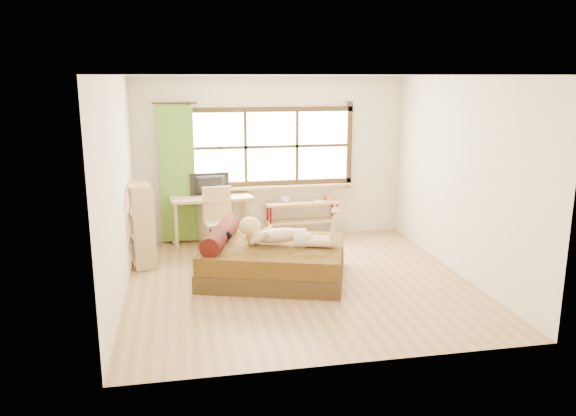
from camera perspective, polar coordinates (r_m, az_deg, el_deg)
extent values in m
plane|color=#9E754C|center=(7.60, 1.11, -7.49)|extent=(4.50, 4.50, 0.00)
plane|color=white|center=(7.11, 1.21, 13.33)|extent=(4.50, 4.50, 0.00)
plane|color=silver|center=(9.41, -1.71, 5.06)|extent=(4.50, 0.00, 4.50)
plane|color=silver|center=(5.11, 6.42, -2.03)|extent=(4.50, 0.00, 4.50)
plane|color=silver|center=(7.12, -16.86, 1.83)|extent=(0.00, 4.50, 4.50)
plane|color=silver|center=(8.00, 17.14, 3.02)|extent=(0.00, 4.50, 4.50)
cube|color=#FFEDBF|center=(9.38, -1.71, 6.26)|extent=(2.60, 0.01, 1.30)
cube|color=tan|center=(9.41, -1.61, 2.15)|extent=(2.80, 0.16, 0.04)
cube|color=#4D8524|center=(9.21, -11.16, 3.37)|extent=(0.55, 0.10, 2.20)
cube|color=#301E0E|center=(7.71, -1.44, -6.23)|extent=(2.24, 1.99, 0.23)
cube|color=#3B220D|center=(7.64, -1.45, -4.58)|extent=(2.19, 1.95, 0.23)
cylinder|color=black|center=(7.71, -6.84, -2.73)|extent=(0.63, 1.29, 0.26)
cube|color=tan|center=(9.11, -7.84, 1.05)|extent=(1.35, 0.73, 0.04)
cube|color=tan|center=(8.90, -11.27, -2.00)|extent=(0.06, 0.06, 0.77)
cube|color=tan|center=(9.09, -3.83, -1.46)|extent=(0.06, 0.06, 0.77)
cube|color=tan|center=(9.36, -11.58, -1.27)|extent=(0.06, 0.06, 0.77)
cube|color=tan|center=(9.53, -4.49, -0.77)|extent=(0.06, 0.06, 0.77)
imported|color=black|center=(9.12, -7.90, 2.36)|extent=(0.63, 0.15, 0.36)
cube|color=tan|center=(8.75, -6.95, -1.52)|extent=(0.50, 0.50, 0.04)
cube|color=tan|center=(8.88, -7.24, 0.54)|extent=(0.45, 0.09, 0.52)
cube|color=tan|center=(8.60, -7.95, -3.53)|extent=(0.05, 0.05, 0.45)
cube|color=tan|center=(8.67, -5.42, -3.33)|extent=(0.05, 0.05, 0.45)
cube|color=tan|center=(8.97, -8.35, -2.84)|extent=(0.05, 0.05, 0.45)
cube|color=tan|center=(9.03, -5.92, -2.65)|extent=(0.05, 0.05, 0.45)
cube|color=tan|center=(9.47, 1.47, 0.54)|extent=(1.27, 0.38, 0.04)
cube|color=tan|center=(9.54, 1.46, -1.31)|extent=(1.27, 0.38, 0.03)
cylinder|color=#6C090B|center=(9.28, -1.77, -1.58)|extent=(0.04, 0.04, 0.63)
cylinder|color=#6C090B|center=(9.58, 4.99, -1.16)|extent=(0.04, 0.04, 0.63)
cylinder|color=#6C090B|center=(9.52, -2.09, -1.21)|extent=(0.04, 0.04, 0.63)
cylinder|color=#6C090B|center=(9.81, 4.52, -0.81)|extent=(0.04, 0.04, 0.63)
cube|color=orange|center=(9.58, 4.20, 1.05)|extent=(0.11, 0.11, 0.08)
imported|color=gray|center=(9.39, -0.31, 0.91)|extent=(0.14, 0.14, 0.11)
imported|color=gray|center=(9.50, 2.65, 0.75)|extent=(0.16, 0.21, 0.02)
cube|color=tan|center=(8.46, -14.43, -5.38)|extent=(0.40, 0.55, 0.03)
cube|color=tan|center=(8.35, -14.57, -2.93)|extent=(0.40, 0.55, 0.03)
cube|color=tan|center=(8.25, -14.72, -0.43)|extent=(0.40, 0.55, 0.03)
cube|color=tan|center=(8.18, -14.88, 2.13)|extent=(0.40, 0.55, 0.03)
cube|color=tan|center=(8.06, -14.37, -2.10)|extent=(0.30, 0.09, 1.21)
cube|color=tan|center=(8.54, -14.91, -1.29)|extent=(0.30, 0.09, 1.21)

